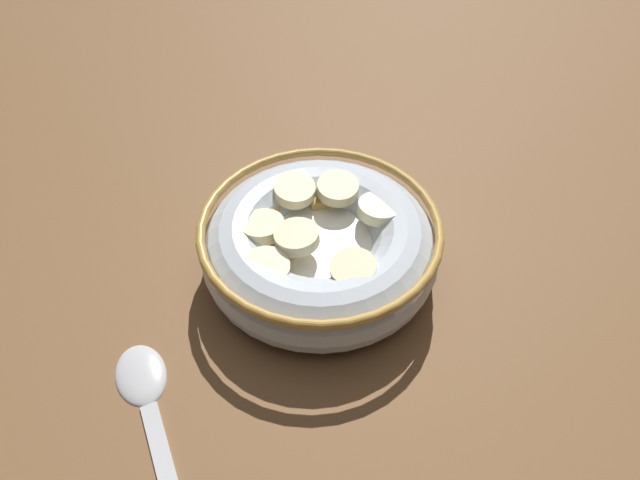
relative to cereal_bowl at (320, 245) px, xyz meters
The scene contains 3 objects.
ground_plane 3.53cm from the cereal_bowl, 168.25° to the left, with size 110.58×110.58×2.00cm, color brown.
cereal_bowl is the anchor object (origin of this frame).
spoon 14.38cm from the cereal_bowl, 32.01° to the left, with size 4.72×13.84×0.80cm.
Camera 1 is at (5.60, 25.88, 31.41)cm, focal length 32.71 mm.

